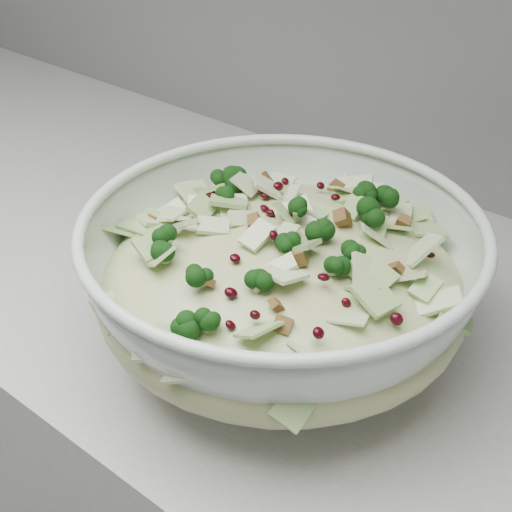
{
  "coord_description": "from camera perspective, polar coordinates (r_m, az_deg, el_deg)",
  "views": [
    {
      "loc": [
        -0.29,
        1.18,
        1.35
      ],
      "look_at": [
        -0.61,
        1.59,
        1.0
      ],
      "focal_mm": 50.0,
      "sensor_mm": 36.0,
      "label": 1
    }
  ],
  "objects": [
    {
      "name": "salad",
      "position": [
        0.63,
        2.08,
        -0.55
      ],
      "size": [
        0.39,
        0.39,
        0.14
      ],
      "rotation": [
        0.0,
        0.0,
        0.21
      ],
      "color": "#C4CB8B",
      "rests_on": "mixing_bowl"
    },
    {
      "name": "mixing_bowl",
      "position": [
        0.64,
        2.04,
        -2.25
      ],
      "size": [
        0.37,
        0.37,
        0.14
      ],
      "rotation": [
        0.0,
        0.0,
        -0.04
      ],
      "color": "silver",
      "rests_on": "counter"
    }
  ]
}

